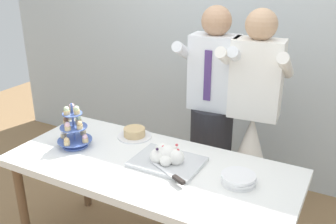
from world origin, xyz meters
name	(u,v)px	position (x,y,z in m)	size (l,w,h in m)	color
rear_wall	(235,21)	(0.00, 1.48, 1.45)	(5.20, 0.10, 2.90)	silver
dessert_table	(150,174)	(0.00, 0.00, 0.70)	(1.80, 0.80, 0.78)	white
cupcake_stand	(74,130)	(-0.57, -0.03, 0.89)	(0.23, 0.23, 0.31)	#4C66B2
main_cake_tray	(167,158)	(0.09, 0.06, 0.82)	(0.42, 0.37, 0.12)	silver
plate_stack	(239,179)	(0.55, 0.05, 0.80)	(0.20, 0.20, 0.05)	white
round_cake	(135,133)	(-0.29, 0.28, 0.80)	(0.24, 0.24, 0.07)	white
person_groom	(211,129)	(0.11, 0.73, 0.75)	(0.49, 0.51, 1.66)	#232328
person_bride	(249,158)	(0.43, 0.71, 0.58)	(0.56, 0.56, 1.66)	white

